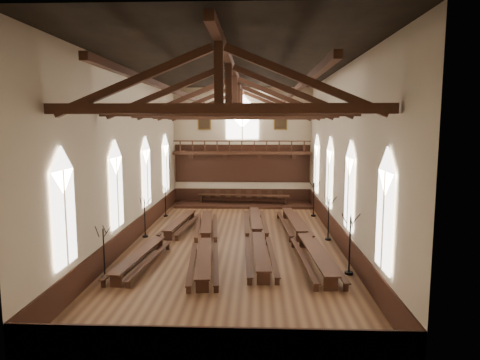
% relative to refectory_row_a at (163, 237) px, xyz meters
% --- Properties ---
extents(ground, '(26.00, 26.00, 0.00)m').
position_rel_refectory_row_a_xyz_m(ground, '(4.06, 0.70, -0.48)').
color(ground, brown).
rests_on(ground, ground).
extents(room_walls, '(26.00, 26.00, 26.00)m').
position_rel_refectory_row_a_xyz_m(room_walls, '(4.06, 0.70, 5.98)').
color(room_walls, '#BBAE8D').
rests_on(room_walls, ground).
extents(wainscot_band, '(12.00, 26.00, 1.20)m').
position_rel_refectory_row_a_xyz_m(wainscot_band, '(4.06, 0.70, 0.12)').
color(wainscot_band, '#351A10').
rests_on(wainscot_band, ground).
extents(side_windows, '(11.85, 19.80, 4.50)m').
position_rel_refectory_row_a_xyz_m(side_windows, '(4.06, 0.70, 3.26)').
color(side_windows, white).
rests_on(side_windows, room_walls).
extents(end_window, '(2.80, 0.12, 3.80)m').
position_rel_refectory_row_a_xyz_m(end_window, '(4.06, 13.59, 6.74)').
color(end_window, white).
rests_on(end_window, room_walls).
extents(minstrels_gallery, '(11.80, 1.24, 3.70)m').
position_rel_refectory_row_a_xyz_m(minstrels_gallery, '(4.06, 13.36, 3.42)').
color(minstrels_gallery, '#3C1E13').
rests_on(minstrels_gallery, room_walls).
extents(portraits, '(7.75, 0.09, 1.45)m').
position_rel_refectory_row_a_xyz_m(portraits, '(4.06, 13.59, 6.62)').
color(portraits, brown).
rests_on(portraits, room_walls).
extents(roof_trusses, '(11.70, 25.70, 2.80)m').
position_rel_refectory_row_a_xyz_m(roof_trusses, '(4.06, 0.70, 7.73)').
color(roof_trusses, '#3C1E13').
rests_on(roof_trusses, room_walls).
extents(refectory_row_a, '(1.90, 13.66, 0.66)m').
position_rel_refectory_row_a_xyz_m(refectory_row_a, '(0.00, 0.00, 0.00)').
color(refectory_row_a, '#3C1E13').
rests_on(refectory_row_a, ground).
extents(refectory_row_b, '(2.01, 13.87, 0.68)m').
position_rel_refectory_row_a_xyz_m(refectory_row_b, '(2.43, -0.36, 0.02)').
color(refectory_row_b, '#3C1E13').
rests_on(refectory_row_b, ground).
extents(refectory_row_c, '(1.69, 14.10, 0.71)m').
position_rel_refectory_row_a_xyz_m(refectory_row_c, '(5.38, 0.77, 0.04)').
color(refectory_row_c, '#3C1E13').
rests_on(refectory_row_c, ground).
extents(refectory_row_d, '(1.94, 14.45, 0.75)m').
position_rel_refectory_row_a_xyz_m(refectory_row_d, '(7.98, 0.32, 0.06)').
color(refectory_row_d, '#3C1E13').
rests_on(refectory_row_d, ground).
extents(dais, '(11.40, 3.04, 0.20)m').
position_rel_refectory_row_a_xyz_m(dais, '(4.22, 12.10, -0.38)').
color(dais, '#351A10').
rests_on(dais, ground).
extents(high_table, '(7.81, 1.51, 0.73)m').
position_rel_refectory_row_a_xyz_m(high_table, '(4.22, 12.10, 0.34)').
color(high_table, '#3C1E13').
rests_on(high_table, dais).
extents(high_chairs, '(6.75, 0.46, 0.98)m').
position_rel_refectory_row_a_xyz_m(high_chairs, '(4.22, 12.85, 0.25)').
color(high_chairs, '#3C1E13').
rests_on(high_chairs, dais).
extents(candelabrum_left_near, '(0.73, 0.68, 2.41)m').
position_rel_refectory_row_a_xyz_m(candelabrum_left_near, '(-1.49, -5.39, 0.25)').
color(candelabrum_left_near, black).
rests_on(candelabrum_left_near, ground).
extents(candelabrum_left_mid, '(0.70, 0.76, 2.49)m').
position_rel_refectory_row_a_xyz_m(candelabrum_left_mid, '(-1.49, 1.64, 0.27)').
color(candelabrum_left_mid, black).
rests_on(candelabrum_left_mid, ground).
extents(candelabrum_left_far, '(0.65, 0.71, 2.33)m').
position_rel_refectory_row_a_xyz_m(candelabrum_left_far, '(-1.49, 7.56, 0.23)').
color(candelabrum_left_far, black).
rests_on(candelabrum_left_far, ground).
extents(candelabrum_right_near, '(0.86, 0.80, 2.85)m').
position_rel_refectory_row_a_xyz_m(candelabrum_right_near, '(9.61, -4.44, 0.38)').
color(candelabrum_right_near, black).
rests_on(candelabrum_right_near, ground).
extents(candelabrum_right_mid, '(0.73, 0.81, 2.64)m').
position_rel_refectory_row_a_xyz_m(candelabrum_right_mid, '(9.61, 1.40, 0.32)').
color(candelabrum_right_mid, black).
rests_on(candelabrum_right_mid, ground).
extents(candelabrum_right_far, '(0.81, 0.77, 2.68)m').
position_rel_refectory_row_a_xyz_m(candelabrum_right_far, '(9.61, 8.03, 0.33)').
color(candelabrum_right_far, black).
rests_on(candelabrum_right_far, ground).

